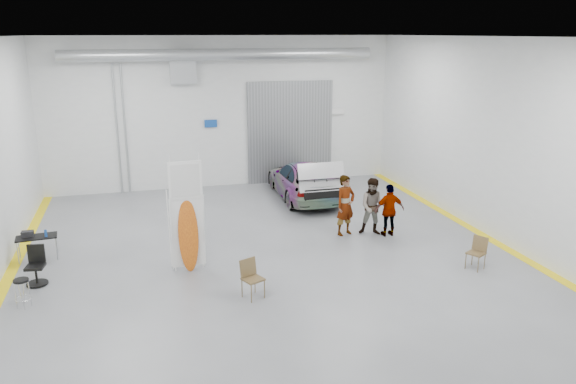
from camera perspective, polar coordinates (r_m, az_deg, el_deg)
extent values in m
plane|color=slate|center=(15.99, -1.90, -6.56)|extent=(16.00, 16.00, 0.00)
cube|color=silver|center=(18.00, 20.32, 4.98)|extent=(0.02, 16.00, 6.00)
cube|color=silver|center=(22.85, -6.66, 7.99)|extent=(14.00, 0.02, 6.00)
cube|color=silver|center=(7.86, 11.64, -7.74)|extent=(14.00, 0.02, 6.00)
cube|color=white|center=(14.77, -2.12, 15.49)|extent=(14.00, 16.00, 0.02)
cube|color=gray|center=(23.48, 0.24, 6.09)|extent=(3.60, 0.12, 4.20)
cube|color=#9C9FA4|center=(22.42, -10.66, 12.31)|extent=(1.00, 0.50, 1.20)
cylinder|color=#9C9FA4|center=(22.06, -6.61, 13.72)|extent=(11.90, 0.44, 0.44)
cube|color=#13439A|center=(22.76, -7.85, 6.90)|extent=(0.50, 0.04, 0.30)
cube|color=white|center=(23.97, 4.90, 8.17)|extent=(0.70, 0.04, 0.25)
cylinder|color=#9C9FA4|center=(22.60, -16.21, 6.10)|extent=(0.08, 0.08, 5.00)
cylinder|color=#9C9FA4|center=(22.61, -16.97, 6.04)|extent=(0.08, 0.08, 5.00)
cube|color=yellow|center=(16.01, -26.78, -8.31)|extent=(0.30, 16.00, 0.01)
cube|color=yellow|center=(18.67, 19.07, -4.08)|extent=(0.30, 16.00, 0.01)
imported|color=silver|center=(21.34, 1.54, 1.24)|extent=(2.09, 4.89, 1.40)
imported|color=#926D50|center=(17.46, 5.86, -1.34)|extent=(0.81, 0.67, 1.91)
imported|color=#486985|center=(17.60, 8.69, -1.47)|extent=(1.07, 0.96, 1.81)
imported|color=brown|center=(17.59, 10.27, -1.83)|extent=(0.97, 0.42, 1.65)
cube|color=white|center=(15.00, -10.21, -4.06)|extent=(0.89, 0.10, 1.89)
ellipsoid|color=orange|center=(14.94, -10.17, -4.35)|extent=(0.54, 0.29, 1.99)
cube|color=white|center=(14.56, -10.47, 1.17)|extent=(0.86, 0.09, 1.00)
cylinder|color=white|center=(14.81, -11.72, -2.25)|extent=(0.03, 0.03, 3.15)
cylinder|color=white|center=(14.86, -8.90, -2.04)|extent=(0.03, 0.03, 3.15)
cube|color=brown|center=(13.46, -3.57, -8.83)|extent=(0.58, 0.57, 0.04)
cube|color=brown|center=(13.54, -3.76, -7.55)|extent=(0.45, 0.26, 0.43)
cube|color=brown|center=(15.82, 18.55, -5.92)|extent=(0.55, 0.56, 0.04)
cube|color=brown|center=(15.88, 18.25, -4.91)|extent=(0.28, 0.41, 0.40)
cylinder|color=black|center=(14.28, -25.50, -8.11)|extent=(0.34, 0.34, 0.05)
torus|color=silver|center=(14.46, -25.29, -9.77)|extent=(0.36, 0.36, 0.02)
cylinder|color=#9C9FA4|center=(17.03, -25.81, -5.61)|extent=(0.03, 0.03, 0.64)
cylinder|color=#9C9FA4|center=(16.87, -22.53, -5.43)|extent=(0.03, 0.03, 0.64)
cylinder|color=#9C9FA4|center=(17.44, -25.56, -5.09)|extent=(0.03, 0.03, 0.64)
cylinder|color=#9C9FA4|center=(17.28, -22.36, -4.90)|extent=(0.03, 0.03, 0.64)
cube|color=black|center=(17.04, -24.20, -4.19)|extent=(1.12, 0.64, 0.04)
cylinder|color=#1B4CA6|center=(16.87, -23.39, -3.87)|extent=(0.07, 0.07, 0.20)
cube|color=black|center=(17.09, -24.95, -3.88)|extent=(0.31, 0.20, 0.16)
cylinder|color=black|center=(15.60, -24.11, -8.47)|extent=(0.53, 0.53, 0.04)
cylinder|color=black|center=(15.51, -24.20, -7.71)|extent=(0.06, 0.06, 0.45)
cube|color=black|center=(15.43, -24.30, -6.93)|extent=(0.49, 0.49, 0.07)
cube|color=black|center=(15.52, -24.31, -5.68)|extent=(0.42, 0.11, 0.47)
cube|color=silver|center=(19.16, 3.43, 1.74)|extent=(1.64, 0.99, 0.04)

